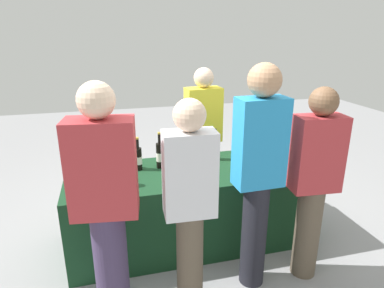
{
  "coord_description": "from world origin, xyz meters",
  "views": [
    {
      "loc": [
        -0.7,
        -2.72,
        1.94
      ],
      "look_at": [
        0.0,
        0.0,
        0.99
      ],
      "focal_mm": 31.35,
      "sensor_mm": 36.0,
      "label": 1
    }
  ],
  "objects_px": {
    "guest_1": "(190,202)",
    "guest_3": "(314,179)",
    "wine_bottle_0": "(97,161)",
    "wine_glass_3": "(277,158)",
    "wine_glass_1": "(128,175)",
    "ice_bucket": "(258,151)",
    "wine_bottle_1": "(121,157)",
    "server_pouring": "(203,134)",
    "wine_bottle_5": "(215,149)",
    "guest_0": "(106,202)",
    "guest_2": "(258,170)",
    "wine_glass_2": "(250,159)",
    "wine_bottle_3": "(160,155)",
    "menu_board": "(102,173)",
    "wine_bottle_2": "(138,158)",
    "wine_glass_0": "(113,173)",
    "wine_bottle_4": "(182,154)"
  },
  "relations": [
    {
      "from": "guest_1",
      "to": "guest_3",
      "type": "xyz_separation_m",
      "value": [
        1.01,
        0.11,
        -0.0
      ]
    },
    {
      "from": "wine_bottle_0",
      "to": "wine_glass_3",
      "type": "xyz_separation_m",
      "value": [
        1.61,
        -0.3,
        -0.02
      ]
    },
    {
      "from": "wine_glass_1",
      "to": "ice_bucket",
      "type": "relative_size",
      "value": 0.62
    },
    {
      "from": "wine_bottle_1",
      "to": "server_pouring",
      "type": "relative_size",
      "value": 0.2
    },
    {
      "from": "wine_bottle_5",
      "to": "guest_0",
      "type": "relative_size",
      "value": 0.19
    },
    {
      "from": "guest_2",
      "to": "wine_glass_2",
      "type": "bearing_deg",
      "value": 69.64
    },
    {
      "from": "wine_glass_2",
      "to": "guest_2",
      "type": "bearing_deg",
      "value": -108.8
    },
    {
      "from": "wine_glass_3",
      "to": "ice_bucket",
      "type": "distance_m",
      "value": 0.2
    },
    {
      "from": "wine_bottle_0",
      "to": "guest_3",
      "type": "xyz_separation_m",
      "value": [
        1.62,
        -0.85,
        0.01
      ]
    },
    {
      "from": "server_pouring",
      "to": "guest_0",
      "type": "relative_size",
      "value": 0.94
    },
    {
      "from": "wine_bottle_1",
      "to": "guest_3",
      "type": "relative_size",
      "value": 0.2
    },
    {
      "from": "guest_3",
      "to": "wine_bottle_3",
      "type": "bearing_deg",
      "value": 146.93
    },
    {
      "from": "wine_glass_3",
      "to": "wine_bottle_5",
      "type": "bearing_deg",
      "value": 146.51
    },
    {
      "from": "menu_board",
      "to": "wine_glass_1",
      "type": "bearing_deg",
      "value": -79.32
    },
    {
      "from": "wine_bottle_2",
      "to": "wine_bottle_3",
      "type": "height_order",
      "value": "wine_bottle_3"
    },
    {
      "from": "wine_glass_2",
      "to": "guest_3",
      "type": "relative_size",
      "value": 0.09
    },
    {
      "from": "wine_bottle_1",
      "to": "wine_glass_0",
      "type": "xyz_separation_m",
      "value": [
        -0.08,
        -0.32,
        -0.01
      ]
    },
    {
      "from": "wine_glass_1",
      "to": "guest_3",
      "type": "distance_m",
      "value": 1.47
    },
    {
      "from": "wine_glass_1",
      "to": "ice_bucket",
      "type": "height_order",
      "value": "ice_bucket"
    },
    {
      "from": "wine_glass_2",
      "to": "guest_1",
      "type": "bearing_deg",
      "value": -137.22
    },
    {
      "from": "guest_0",
      "to": "guest_1",
      "type": "xyz_separation_m",
      "value": [
        0.54,
        -0.05,
        -0.05
      ]
    },
    {
      "from": "wine_glass_0",
      "to": "ice_bucket",
      "type": "xyz_separation_m",
      "value": [
        1.37,
        0.16,
        0.01
      ]
    },
    {
      "from": "wine_glass_1",
      "to": "guest_3",
      "type": "xyz_separation_m",
      "value": [
        1.38,
        -0.51,
        0.03
      ]
    },
    {
      "from": "wine_bottle_0",
      "to": "guest_0",
      "type": "xyz_separation_m",
      "value": [
        0.07,
        -0.92,
        0.06
      ]
    },
    {
      "from": "wine_glass_0",
      "to": "wine_bottle_0",
      "type": "bearing_deg",
      "value": 114.63
    },
    {
      "from": "wine_glass_1",
      "to": "guest_1",
      "type": "height_order",
      "value": "guest_1"
    },
    {
      "from": "wine_glass_1",
      "to": "ice_bucket",
      "type": "xyz_separation_m",
      "value": [
        1.26,
        0.23,
        0.01
      ]
    },
    {
      "from": "wine_bottle_4",
      "to": "wine_glass_0",
      "type": "bearing_deg",
      "value": -158.54
    },
    {
      "from": "wine_glass_1",
      "to": "wine_bottle_0",
      "type": "bearing_deg",
      "value": 124.99
    },
    {
      "from": "ice_bucket",
      "to": "guest_3",
      "type": "bearing_deg",
      "value": -80.8
    },
    {
      "from": "wine_glass_0",
      "to": "ice_bucket",
      "type": "distance_m",
      "value": 1.38
    },
    {
      "from": "wine_bottle_3",
      "to": "wine_bottle_4",
      "type": "distance_m",
      "value": 0.21
    },
    {
      "from": "wine_glass_3",
      "to": "ice_bucket",
      "type": "height_order",
      "value": "ice_bucket"
    },
    {
      "from": "wine_bottle_0",
      "to": "wine_glass_2",
      "type": "height_order",
      "value": "wine_bottle_0"
    },
    {
      "from": "wine_bottle_3",
      "to": "wine_glass_3",
      "type": "height_order",
      "value": "wine_bottle_3"
    },
    {
      "from": "wine_bottle_4",
      "to": "ice_bucket",
      "type": "distance_m",
      "value": 0.74
    },
    {
      "from": "wine_bottle_1",
      "to": "guest_2",
      "type": "xyz_separation_m",
      "value": [
        0.95,
        -0.87,
        0.13
      ]
    },
    {
      "from": "menu_board",
      "to": "wine_glass_3",
      "type": "bearing_deg",
      "value": -35.93
    },
    {
      "from": "wine_bottle_1",
      "to": "wine_bottle_2",
      "type": "xyz_separation_m",
      "value": [
        0.15,
        -0.07,
        -0.0
      ]
    },
    {
      "from": "ice_bucket",
      "to": "guest_0",
      "type": "relative_size",
      "value": 0.13
    },
    {
      "from": "wine_bottle_5",
      "to": "guest_2",
      "type": "height_order",
      "value": "guest_2"
    },
    {
      "from": "wine_bottle_5",
      "to": "wine_glass_1",
      "type": "relative_size",
      "value": 2.29
    },
    {
      "from": "wine_bottle_0",
      "to": "wine_bottle_2",
      "type": "bearing_deg",
      "value": -5.81
    },
    {
      "from": "wine_glass_3",
      "to": "guest_1",
      "type": "height_order",
      "value": "guest_1"
    },
    {
      "from": "wine_bottle_1",
      "to": "wine_glass_2",
      "type": "xyz_separation_m",
      "value": [
        1.13,
        -0.32,
        -0.01
      ]
    },
    {
      "from": "wine_bottle_0",
      "to": "wine_bottle_4",
      "type": "bearing_deg",
      "value": -2.48
    },
    {
      "from": "ice_bucket",
      "to": "menu_board",
      "type": "xyz_separation_m",
      "value": [
        -1.49,
        0.96,
        -0.47
      ]
    },
    {
      "from": "wine_glass_2",
      "to": "wine_bottle_4",
      "type": "bearing_deg",
      "value": 156.14
    },
    {
      "from": "wine_bottle_2",
      "to": "wine_bottle_3",
      "type": "distance_m",
      "value": 0.2
    },
    {
      "from": "wine_bottle_5",
      "to": "wine_glass_1",
      "type": "bearing_deg",
      "value": -156.3
    }
  ]
}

